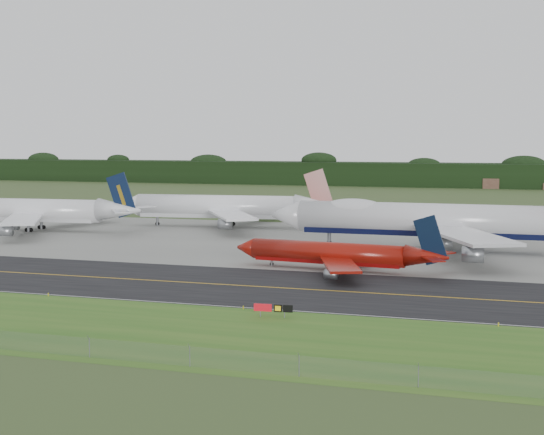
% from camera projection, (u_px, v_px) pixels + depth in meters
% --- Properties ---
extents(ground, '(600.00, 600.00, 0.00)m').
position_uv_depth(ground, '(267.00, 282.00, 127.99)').
color(ground, '#3D5427').
rests_on(ground, ground).
extents(grass_verge, '(400.00, 30.00, 0.01)m').
position_uv_depth(grass_verge, '(186.00, 333.00, 94.61)').
color(grass_verge, '#2A5F1C').
rests_on(grass_verge, ground).
extents(taxiway, '(400.00, 32.00, 0.02)m').
position_uv_depth(taxiway, '(260.00, 287.00, 124.17)').
color(taxiway, black).
rests_on(taxiway, ground).
extents(apron, '(400.00, 78.00, 0.01)m').
position_uv_depth(apron, '(330.00, 243.00, 176.62)').
color(apron, gray).
rests_on(apron, ground).
extents(taxiway_centreline, '(400.00, 0.40, 0.00)m').
position_uv_depth(taxiway_centreline, '(260.00, 286.00, 124.17)').
color(taxiway_centreline, gold).
rests_on(taxiway_centreline, taxiway).
extents(taxiway_edge_line, '(400.00, 0.25, 0.00)m').
position_uv_depth(taxiway_edge_line, '(228.00, 306.00, 109.39)').
color(taxiway_edge_line, silver).
rests_on(taxiway_edge_line, taxiway).
extents(perimeter_fence, '(320.00, 0.10, 320.00)m').
position_uv_depth(perimeter_fence, '(139.00, 352.00, 82.10)').
color(perimeter_fence, slate).
rests_on(perimeter_fence, ground).
extents(horizon_treeline, '(700.00, 25.00, 12.00)m').
position_uv_depth(horizon_treeline, '(422.00, 176.00, 388.50)').
color(horizon_treeline, black).
rests_on(horizon_treeline, ground).
extents(jet_ba_747, '(76.44, 63.54, 19.28)m').
position_uv_depth(jet_ba_747, '(436.00, 220.00, 164.15)').
color(jet_ba_747, silver).
rests_on(jet_ba_747, ground).
extents(jet_red_737, '(40.81, 33.10, 11.01)m').
position_uv_depth(jet_red_737, '(339.00, 254.00, 139.25)').
color(jet_red_737, maroon).
rests_on(jet_red_737, ground).
extents(jet_navy_gold, '(61.11, 53.17, 15.77)m').
position_uv_depth(jet_navy_gold, '(34.00, 211.00, 200.33)').
color(jet_navy_gold, white).
rests_on(jet_navy_gold, ground).
extents(jet_star_tail, '(61.95, 51.57, 16.33)m').
position_uv_depth(jet_star_tail, '(227.00, 207.00, 207.87)').
color(jet_star_tail, white).
rests_on(jet_star_tail, ground).
extents(taxiway_sign, '(5.36, 0.65, 1.79)m').
position_uv_depth(taxiway_sign, '(273.00, 308.00, 102.67)').
color(taxiway_sign, slate).
rests_on(taxiway_sign, ground).
extents(edge_marker_left, '(0.16, 0.16, 0.50)m').
position_uv_depth(edge_marker_left, '(48.00, 295.00, 116.63)').
color(edge_marker_left, yellow).
rests_on(edge_marker_left, ground).
extents(edge_marker_center, '(0.16, 0.16, 0.50)m').
position_uv_depth(edge_marker_center, '(243.00, 308.00, 107.65)').
color(edge_marker_center, yellow).
rests_on(edge_marker_center, ground).
extents(edge_marker_right, '(0.16, 0.16, 0.50)m').
position_uv_depth(edge_marker_right, '(498.00, 324.00, 97.80)').
color(edge_marker_right, yellow).
rests_on(edge_marker_right, ground).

